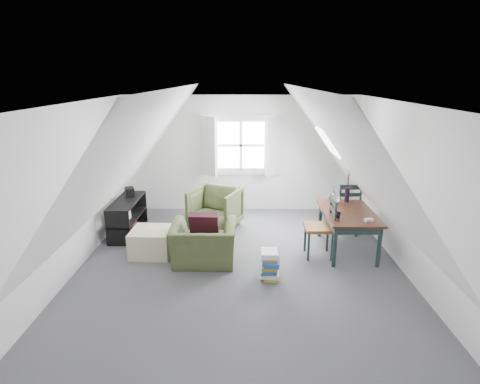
{
  "coord_description": "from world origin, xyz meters",
  "views": [
    {
      "loc": [
        0.06,
        -5.79,
        2.87
      ],
      "look_at": [
        0.0,
        0.6,
        1.02
      ],
      "focal_mm": 30.0,
      "sensor_mm": 36.0,
      "label": 1
    }
  ],
  "objects_px": {
    "dining_table": "(348,217)",
    "magazine_stack": "(270,265)",
    "armchair_far": "(216,228)",
    "dining_chair_near": "(322,226)",
    "dining_chair_far": "(347,206)",
    "ottoman": "(152,242)",
    "media_shelf": "(127,219)",
    "armchair_near": "(204,262)"
  },
  "relations": [
    {
      "from": "dining_table",
      "to": "magazine_stack",
      "type": "xyz_separation_m",
      "value": [
        -1.37,
        -1.0,
        -0.39
      ]
    },
    {
      "from": "armchair_far",
      "to": "magazine_stack",
      "type": "height_order",
      "value": "magazine_stack"
    },
    {
      "from": "dining_chair_near",
      "to": "magazine_stack",
      "type": "height_order",
      "value": "dining_chair_near"
    },
    {
      "from": "dining_table",
      "to": "dining_chair_far",
      "type": "relative_size",
      "value": 1.41
    },
    {
      "from": "ottoman",
      "to": "media_shelf",
      "type": "distance_m",
      "value": 1.12
    },
    {
      "from": "armchair_near",
      "to": "media_shelf",
      "type": "height_order",
      "value": "media_shelf"
    },
    {
      "from": "armchair_far",
      "to": "dining_table",
      "type": "xyz_separation_m",
      "value": [
        2.31,
        -1.02,
        0.6
      ]
    },
    {
      "from": "dining_chair_near",
      "to": "dining_chair_far",
      "type": "bearing_deg",
      "value": 145.68
    },
    {
      "from": "armchair_near",
      "to": "dining_chair_near",
      "type": "xyz_separation_m",
      "value": [
        1.9,
        0.28,
        0.52
      ]
    },
    {
      "from": "magazine_stack",
      "to": "media_shelf",
      "type": "bearing_deg",
      "value": 146.31
    },
    {
      "from": "armchair_far",
      "to": "ottoman",
      "type": "height_order",
      "value": "ottoman"
    },
    {
      "from": "ottoman",
      "to": "magazine_stack",
      "type": "bearing_deg",
      "value": -23.18
    },
    {
      "from": "armchair_near",
      "to": "ottoman",
      "type": "xyz_separation_m",
      "value": [
        -0.9,
        0.32,
        0.22
      ]
    },
    {
      "from": "armchair_near",
      "to": "dining_table",
      "type": "relative_size",
      "value": 0.72
    },
    {
      "from": "armchair_near",
      "to": "armchair_far",
      "type": "relative_size",
      "value": 1.13
    },
    {
      "from": "dining_table",
      "to": "ottoman",
      "type": "bearing_deg",
      "value": -173.58
    },
    {
      "from": "dining_chair_far",
      "to": "magazine_stack",
      "type": "height_order",
      "value": "dining_chair_far"
    },
    {
      "from": "armchair_far",
      "to": "magazine_stack",
      "type": "bearing_deg",
      "value": -43.73
    },
    {
      "from": "dining_table",
      "to": "dining_chair_far",
      "type": "height_order",
      "value": "dining_chair_far"
    },
    {
      "from": "media_shelf",
      "to": "armchair_near",
      "type": "bearing_deg",
      "value": -33.95
    },
    {
      "from": "ottoman",
      "to": "dining_chair_far",
      "type": "height_order",
      "value": "dining_chair_far"
    },
    {
      "from": "ottoman",
      "to": "media_shelf",
      "type": "relative_size",
      "value": 0.51
    },
    {
      "from": "dining_chair_near",
      "to": "magazine_stack",
      "type": "relative_size",
      "value": 2.35
    },
    {
      "from": "dining_table",
      "to": "dining_chair_far",
      "type": "xyz_separation_m",
      "value": [
        0.2,
        0.84,
        -0.09
      ]
    },
    {
      "from": "armchair_far",
      "to": "ottoman",
      "type": "relative_size",
      "value": 1.37
    },
    {
      "from": "armchair_far",
      "to": "dining_chair_far",
      "type": "height_order",
      "value": "dining_chair_far"
    },
    {
      "from": "ottoman",
      "to": "dining_table",
      "type": "height_order",
      "value": "dining_table"
    },
    {
      "from": "media_shelf",
      "to": "magazine_stack",
      "type": "distance_m",
      "value": 3.1
    },
    {
      "from": "ottoman",
      "to": "dining_chair_near",
      "type": "xyz_separation_m",
      "value": [
        2.8,
        -0.04,
        0.3
      ]
    },
    {
      "from": "ottoman",
      "to": "media_shelf",
      "type": "height_order",
      "value": "media_shelf"
    },
    {
      "from": "dining_chair_near",
      "to": "armchair_far",
      "type": "bearing_deg",
      "value": -126.07
    },
    {
      "from": "ottoman",
      "to": "armchair_near",
      "type": "bearing_deg",
      "value": -19.51
    },
    {
      "from": "armchair_far",
      "to": "ottoman",
      "type": "xyz_separation_m",
      "value": [
        -0.98,
        -1.2,
        0.22
      ]
    },
    {
      "from": "armchair_far",
      "to": "dining_chair_near",
      "type": "bearing_deg",
      "value": -12.9
    },
    {
      "from": "armchair_near",
      "to": "armchair_far",
      "type": "height_order",
      "value": "armchair_far"
    },
    {
      "from": "dining_table",
      "to": "media_shelf",
      "type": "xyz_separation_m",
      "value": [
        -3.95,
        0.72,
        -0.31
      ]
    },
    {
      "from": "dining_table",
      "to": "magazine_stack",
      "type": "bearing_deg",
      "value": -140.42
    },
    {
      "from": "armchair_far",
      "to": "dining_table",
      "type": "bearing_deg",
      "value": -2.49
    },
    {
      "from": "armchair_near",
      "to": "media_shelf",
      "type": "distance_m",
      "value": 2.0
    },
    {
      "from": "armchair_far",
      "to": "dining_chair_far",
      "type": "xyz_separation_m",
      "value": [
        2.5,
        -0.17,
        0.51
      ]
    },
    {
      "from": "dining_table",
      "to": "dining_chair_near",
      "type": "xyz_separation_m",
      "value": [
        -0.48,
        -0.22,
        -0.09
      ]
    },
    {
      "from": "media_shelf",
      "to": "magazine_stack",
      "type": "bearing_deg",
      "value": -29.69
    }
  ]
}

